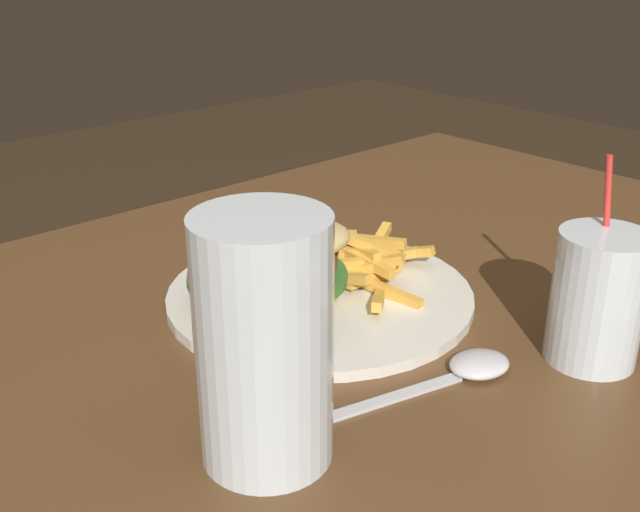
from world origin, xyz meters
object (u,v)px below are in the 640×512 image
spoon (471,367)px  juice_glass (600,306)px  meal_plate_near (294,276)px  beer_glass (264,345)px

spoon → juice_glass: bearing=-15.5°
juice_glass → meal_plate_near: bearing=-61.9°
meal_plate_near → beer_glass: beer_glass is taller
beer_glass → spoon: beer_glass is taller
meal_plate_near → juice_glass: size_ratio=1.74×
juice_glass → spoon: bearing=-29.5°
meal_plate_near → spoon: 0.18m
beer_glass → juice_glass: (-0.27, 0.08, -0.03)m
beer_glass → spoon: (-0.17, 0.03, -0.07)m
juice_glass → beer_glass: bearing=-17.3°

